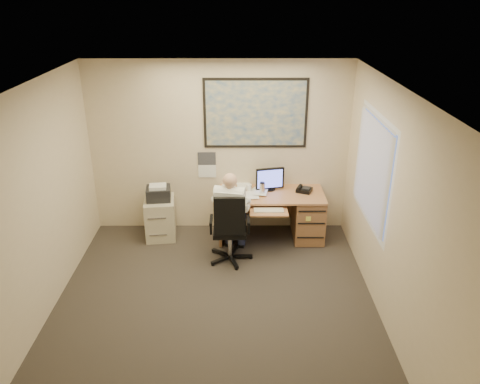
{
  "coord_description": "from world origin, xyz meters",
  "views": [
    {
      "loc": [
        0.29,
        -4.63,
        3.65
      ],
      "look_at": [
        0.32,
        1.3,
        1.03
      ],
      "focal_mm": 35.0,
      "sensor_mm": 36.0,
      "label": 1
    }
  ],
  "objects_px": {
    "office_chair": "(230,241)",
    "filing_cabinet": "(160,214)",
    "person": "(230,217)",
    "desk": "(292,211)"
  },
  "relations": [
    {
      "from": "office_chair",
      "to": "filing_cabinet",
      "type": "bearing_deg",
      "value": 145.69
    },
    {
      "from": "office_chair",
      "to": "desk",
      "type": "bearing_deg",
      "value": 36.7
    },
    {
      "from": "filing_cabinet",
      "to": "office_chair",
      "type": "distance_m",
      "value": 1.33
    },
    {
      "from": "filing_cabinet",
      "to": "person",
      "type": "height_order",
      "value": "person"
    },
    {
      "from": "desk",
      "to": "filing_cabinet",
      "type": "xyz_separation_m",
      "value": [
        -2.06,
        0.02,
        -0.07
      ]
    },
    {
      "from": "desk",
      "to": "office_chair",
      "type": "bearing_deg",
      "value": -142.89
    },
    {
      "from": "filing_cabinet",
      "to": "person",
      "type": "xyz_separation_m",
      "value": [
        1.1,
        -0.66,
        0.29
      ]
    },
    {
      "from": "filing_cabinet",
      "to": "office_chair",
      "type": "height_order",
      "value": "office_chair"
    },
    {
      "from": "person",
      "to": "filing_cabinet",
      "type": "bearing_deg",
      "value": 160.01
    },
    {
      "from": "desk",
      "to": "person",
      "type": "height_order",
      "value": "person"
    }
  ]
}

